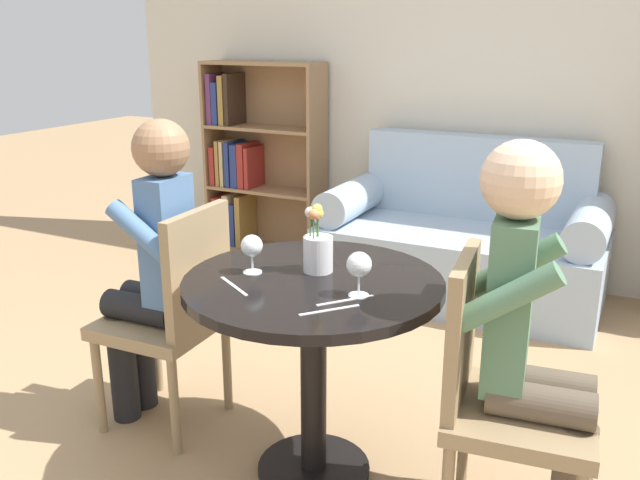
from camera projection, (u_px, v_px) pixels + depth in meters
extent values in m
plane|color=tan|center=(314.00, 472.00, 2.43)|extent=(16.00, 16.00, 0.00)
cube|color=beige|center=(492.00, 60.00, 4.04)|extent=(5.20, 0.05, 2.70)
cylinder|color=black|center=(313.00, 284.00, 2.22)|extent=(0.86, 0.86, 0.03)
cylinder|color=black|center=(313.00, 381.00, 2.32)|extent=(0.09, 0.09, 0.67)
cylinder|color=black|center=(314.00, 468.00, 2.43)|extent=(0.40, 0.40, 0.03)
cube|color=#9EB2C6|center=(459.00, 264.00, 3.97)|extent=(1.59, 0.80, 0.42)
cube|color=#9EB2C6|center=(478.00, 177.00, 4.11)|extent=(1.37, 0.16, 0.50)
cylinder|color=#9EB2C6|center=(353.00, 198.00, 4.17)|extent=(0.22, 0.72, 0.22)
cylinder|color=#9EB2C6|center=(590.00, 226.00, 3.58)|extent=(0.22, 0.72, 0.22)
cube|color=#93704C|center=(274.00, 156.00, 4.84)|extent=(0.85, 0.02, 1.32)
cube|color=#93704C|center=(215.00, 154.00, 4.90)|extent=(0.02, 0.28, 1.32)
cube|color=#93704C|center=(318.00, 164.00, 4.55)|extent=(0.02, 0.28, 1.32)
cube|color=#93704C|center=(267.00, 248.00, 4.92)|extent=(0.81, 0.28, 0.02)
cube|color=#93704C|center=(265.00, 189.00, 4.79)|extent=(0.81, 0.28, 0.02)
cube|color=#93704C|center=(264.00, 128.00, 4.66)|extent=(0.81, 0.28, 0.02)
cube|color=#93704C|center=(262.00, 63.00, 4.53)|extent=(0.81, 0.28, 0.02)
cube|color=maroon|center=(223.00, 218.00, 5.02)|extent=(0.05, 0.23, 0.34)
cube|color=maroon|center=(228.00, 220.00, 5.00)|extent=(0.04, 0.23, 0.32)
cube|color=tan|center=(234.00, 218.00, 4.97)|extent=(0.05, 0.23, 0.37)
cube|color=navy|center=(240.00, 222.00, 4.96)|extent=(0.04, 0.23, 0.31)
cube|color=olive|center=(246.00, 219.00, 4.93)|extent=(0.04, 0.23, 0.37)
cube|color=maroon|center=(220.00, 164.00, 4.90)|extent=(0.04, 0.23, 0.27)
cube|color=olive|center=(225.00, 162.00, 4.87)|extent=(0.03, 0.23, 0.32)
cube|color=tan|center=(230.00, 162.00, 4.86)|extent=(0.03, 0.23, 0.32)
cube|color=navy|center=(235.00, 163.00, 4.84)|extent=(0.04, 0.23, 0.32)
cube|color=navy|center=(242.00, 165.00, 4.82)|extent=(0.05, 0.23, 0.30)
cube|color=maroon|center=(248.00, 165.00, 4.79)|extent=(0.05, 0.23, 0.31)
cube|color=maroon|center=(254.00, 167.00, 4.77)|extent=(0.03, 0.23, 0.29)
cube|color=#602D5B|center=(217.00, 99.00, 4.76)|extent=(0.04, 0.23, 0.35)
cube|color=navy|center=(223.00, 103.00, 4.75)|extent=(0.04, 0.23, 0.29)
cube|color=olive|center=(229.00, 100.00, 4.72)|extent=(0.04, 0.23, 0.34)
cube|color=#332319|center=(235.00, 99.00, 4.70)|extent=(0.03, 0.23, 0.35)
cylinder|color=#937A56|center=(157.00, 348.00, 2.93)|extent=(0.04, 0.04, 0.40)
cylinder|color=#937A56|center=(99.00, 386.00, 2.62)|extent=(0.04, 0.04, 0.40)
cylinder|color=#937A56|center=(227.00, 365.00, 2.79)|extent=(0.04, 0.04, 0.40)
cylinder|color=#937A56|center=(175.00, 406.00, 2.48)|extent=(0.04, 0.04, 0.40)
cube|color=#937A56|center=(161.00, 323.00, 2.64)|extent=(0.43, 0.43, 0.05)
cube|color=#937A56|center=(198.00, 270.00, 2.49)|extent=(0.05, 0.38, 0.45)
cylinder|color=#937A56|center=(576.00, 458.00, 2.18)|extent=(0.04, 0.04, 0.40)
cylinder|color=#937A56|center=(464.00, 437.00, 2.29)|extent=(0.04, 0.04, 0.40)
cube|color=#937A56|center=(521.00, 415.00, 2.01)|extent=(0.47, 0.47, 0.05)
cube|color=#937A56|center=(462.00, 329.00, 2.00)|extent=(0.08, 0.38, 0.45)
cylinder|color=black|center=(141.00, 356.00, 2.81)|extent=(0.11, 0.11, 0.45)
cylinder|color=black|center=(123.00, 367.00, 2.71)|extent=(0.11, 0.11, 0.45)
cylinder|color=black|center=(158.00, 299.00, 2.68)|extent=(0.30, 0.12, 0.11)
cylinder|color=black|center=(140.00, 309.00, 2.59)|extent=(0.30, 0.12, 0.11)
cube|color=#4C709E|center=(168.00, 244.00, 2.52)|extent=(0.13, 0.20, 0.51)
cylinder|color=#4C709E|center=(188.00, 216.00, 2.61)|extent=(0.29, 0.08, 0.23)
cylinder|color=#4C709E|center=(143.00, 234.00, 2.38)|extent=(0.29, 0.08, 0.23)
sphere|color=#936B4C|center=(161.00, 148.00, 2.41)|extent=(0.21, 0.21, 0.21)
cylinder|color=brown|center=(571.00, 471.00, 2.07)|extent=(0.11, 0.11, 0.45)
cylinder|color=brown|center=(540.00, 404.00, 1.93)|extent=(0.31, 0.14, 0.11)
cylinder|color=brown|center=(542.00, 385.00, 2.03)|extent=(0.31, 0.14, 0.11)
cube|color=#517A5B|center=(510.00, 306.00, 1.93)|extent=(0.14, 0.21, 0.52)
cylinder|color=#517A5B|center=(508.00, 298.00, 1.79)|extent=(0.29, 0.10, 0.23)
cylinder|color=#517A5B|center=(516.00, 266.00, 2.03)|extent=(0.29, 0.10, 0.23)
sphere|color=beige|center=(521.00, 180.00, 1.83)|extent=(0.22, 0.22, 0.22)
cylinder|color=white|center=(253.00, 272.00, 2.27)|extent=(0.06, 0.06, 0.00)
cylinder|color=white|center=(252.00, 263.00, 2.26)|extent=(0.01, 0.01, 0.06)
sphere|color=white|center=(252.00, 246.00, 2.24)|extent=(0.07, 0.07, 0.07)
sphere|color=maroon|center=(252.00, 248.00, 2.24)|extent=(0.05, 0.05, 0.05)
cylinder|color=white|center=(359.00, 295.00, 2.07)|extent=(0.06, 0.06, 0.00)
cylinder|color=white|center=(359.00, 284.00, 2.06)|extent=(0.01, 0.01, 0.07)
sphere|color=white|center=(359.00, 264.00, 2.04)|extent=(0.08, 0.08, 0.08)
sphere|color=maroon|center=(359.00, 267.00, 2.04)|extent=(0.06, 0.06, 0.06)
cylinder|color=silver|center=(318.00, 254.00, 2.27)|extent=(0.10, 0.10, 0.12)
cylinder|color=#4C7A42|center=(317.00, 223.00, 2.24)|extent=(0.00, 0.01, 0.09)
sphere|color=#EACC4C|center=(317.00, 209.00, 2.23)|extent=(0.04, 0.04, 0.04)
cylinder|color=#4C7A42|center=(318.00, 225.00, 2.24)|extent=(0.00, 0.01, 0.08)
sphere|color=#EACC4C|center=(318.00, 213.00, 2.23)|extent=(0.04, 0.04, 0.04)
cylinder|color=#4C7A42|center=(314.00, 227.00, 2.22)|extent=(0.00, 0.01, 0.08)
sphere|color=#E07F4C|center=(314.00, 214.00, 2.20)|extent=(0.04, 0.04, 0.04)
cylinder|color=#4C7A42|center=(310.00, 224.00, 2.24)|extent=(0.01, 0.01, 0.08)
sphere|color=silver|center=(310.00, 212.00, 2.23)|extent=(0.04, 0.04, 0.04)
cube|color=silver|center=(234.00, 286.00, 2.15)|extent=(0.17, 0.11, 0.00)
cube|color=silver|center=(346.00, 300.00, 2.03)|extent=(0.13, 0.15, 0.00)
cube|color=silver|center=(329.00, 310.00, 1.96)|extent=(0.13, 0.15, 0.00)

